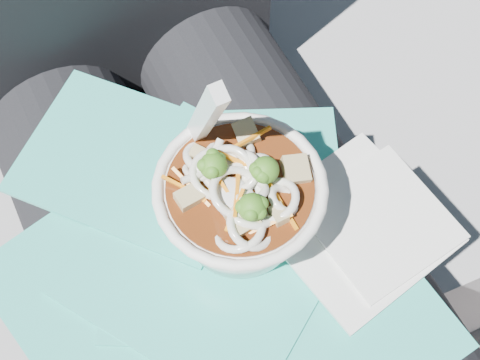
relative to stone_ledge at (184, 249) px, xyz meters
name	(u,v)px	position (x,y,z in m)	size (l,w,h in m)	color
stone_ledge	(184,249)	(0.00, 0.00, 0.00)	(1.00, 0.50, 0.47)	gray
lap	(225,260)	(0.00, -0.15, 0.31)	(0.33, 0.48, 0.16)	black
person_body	(184,175)	(0.00, -0.06, 0.33)	(0.34, 0.94, 1.01)	black
plastic_bag	(210,240)	(-0.02, -0.16, 0.40)	(0.35, 0.41, 0.01)	teal
napkins	(364,225)	(0.11, -0.21, 0.41)	(0.16, 0.16, 0.01)	white
udon_bowl	(240,200)	(0.01, -0.16, 0.45)	(0.16, 0.16, 0.19)	white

